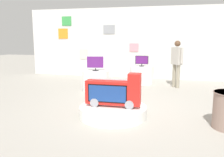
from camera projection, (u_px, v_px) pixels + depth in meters
ground_plane at (126, 109)px, 5.78m from camera, size 30.00×30.00×0.00m
back_wall_display at (148, 43)px, 9.90m from camera, size 10.69×0.13×2.95m
main_display_pedestal at (113, 111)px, 5.24m from camera, size 1.47×1.47×0.24m
novelty_firetruck_tv at (114, 93)px, 5.15m from camera, size 1.19×0.36×0.74m
display_pedestal_left_rear at (141, 75)px, 8.93m from camera, size 0.88×0.88×0.65m
tv_on_left_rear at (142, 61)px, 8.84m from camera, size 0.48×0.19×0.39m
display_pedestal_center_rear at (96, 81)px, 7.75m from camera, size 0.84×0.84×0.65m
tv_on_center_rear at (95, 63)px, 7.65m from camera, size 0.56×0.20×0.48m
shopper_browsing_near_truck at (177, 60)px, 8.13m from camera, size 0.40×0.45×1.61m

